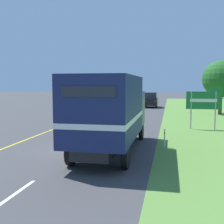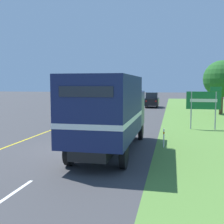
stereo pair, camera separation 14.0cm
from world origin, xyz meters
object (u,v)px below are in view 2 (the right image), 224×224
at_px(horse_trailer_truck, 109,110).
at_px(roadside_tree_mid, 222,79).
at_px(delineator_post, 164,137).
at_px(highway_sign, 204,102).
at_px(lead_car_white, 106,107).
at_px(lead_car_black_ahead, 152,100).
at_px(lead_car_white_ahead, 140,96).

bearing_deg(horse_trailer_truck, roadside_tree_mid, 67.60).
relative_size(horse_trailer_truck, delineator_post, 8.19).
height_order(highway_sign, delineator_post, highway_sign).
bearing_deg(highway_sign, delineator_post, -112.03).
bearing_deg(delineator_post, roadside_tree_mid, 72.67).
height_order(highway_sign, roadside_tree_mid, roadside_tree_mid).
height_order(lead_car_white, roadside_tree_mid, roadside_tree_mid).
bearing_deg(horse_trailer_truck, delineator_post, 33.57).
relative_size(lead_car_white, roadside_tree_mid, 0.75).
bearing_deg(lead_car_black_ahead, horse_trailer_truck, -90.20).
bearing_deg(highway_sign, lead_car_white_ahead, 104.00).
xyz_separation_m(lead_car_white, lead_car_black_ahead, (3.52, 12.84, -0.01)).
bearing_deg(lead_car_white_ahead, lead_car_black_ahead, -77.13).
height_order(horse_trailer_truck, lead_car_white_ahead, horse_trailer_truck).
relative_size(horse_trailer_truck, lead_car_black_ahead, 2.02).
distance_m(lead_car_white_ahead, delineator_post, 40.02).
relative_size(lead_car_white_ahead, highway_sign, 1.47).
bearing_deg(delineator_post, lead_car_white, 116.12).
bearing_deg(horse_trailer_truck, lead_car_white_ahead, 94.56).
height_order(lead_car_black_ahead, lead_car_white_ahead, lead_car_black_ahead).
relative_size(lead_car_black_ahead, roadside_tree_mid, 0.67).
xyz_separation_m(horse_trailer_truck, lead_car_white, (-3.43, 13.58, -0.93)).
bearing_deg(lead_car_white_ahead, horse_trailer_truck, -85.44).
distance_m(horse_trailer_truck, lead_car_black_ahead, 26.44).
height_order(lead_car_black_ahead, roadside_tree_mid, roadside_tree_mid).
relative_size(lead_car_black_ahead, lead_car_white_ahead, 0.87).
bearing_deg(highway_sign, horse_trailer_truck, -122.16).
height_order(lead_car_white, lead_car_black_ahead, lead_car_white).
distance_m(lead_car_white, roadside_tree_mid, 13.02).
height_order(lead_car_white, delineator_post, lead_car_white).
distance_m(horse_trailer_truck, lead_car_white_ahead, 41.37).
distance_m(lead_car_black_ahead, lead_car_white_ahead, 15.19).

